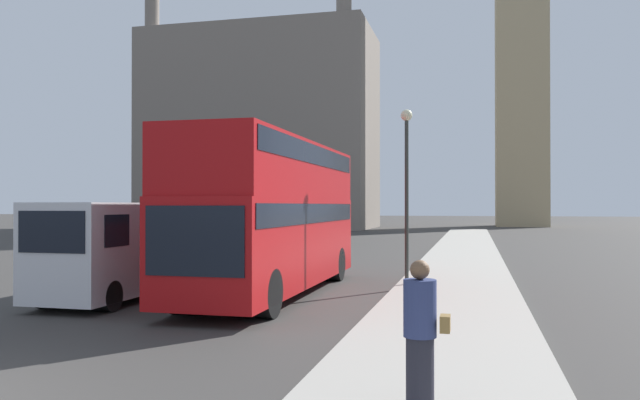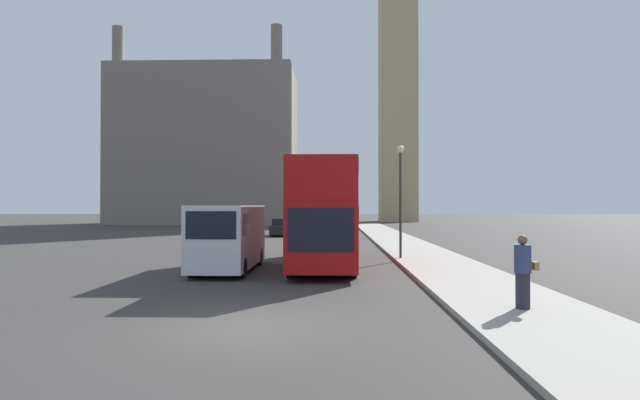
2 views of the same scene
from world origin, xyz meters
name	(u,v)px [view 2 (image 2 of 2)]	position (x,y,z in m)	size (l,w,h in m)	color
ground_plane	(239,328)	(0.00, 0.00, 0.00)	(300.00, 300.00, 0.00)	#383533
sidewalk_strip	(554,326)	(6.82, 0.00, 0.07)	(3.64, 120.00, 0.15)	#9E998E
clock_tower	(397,32)	(13.10, 75.11, 32.79)	(6.63, 6.80, 63.93)	tan
building_block_distant	(207,148)	(-16.95, 63.32, 11.40)	(26.13, 13.39, 27.71)	slate
red_double_decker_bus	(324,210)	(1.64, 11.31, 2.50)	(2.61, 10.64, 4.45)	#A80F11
white_van	(228,236)	(-2.25, 9.46, 1.44)	(2.14, 6.08, 2.69)	silver
pedestrian	(523,272)	(6.74, 1.51, 1.05)	(0.56, 0.40, 1.81)	#23232D
street_lamp	(400,183)	(5.33, 13.42, 3.77)	(0.36, 0.36, 5.47)	#2D332D
parked_sedan	(282,228)	(-2.59, 33.73, 0.70)	(1.74, 4.34, 1.54)	black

